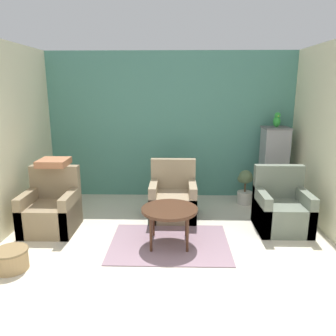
{
  "coord_description": "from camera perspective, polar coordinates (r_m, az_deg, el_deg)",
  "views": [
    {
      "loc": [
        0.12,
        -2.92,
        2.08
      ],
      "look_at": [
        0.0,
        1.64,
        0.96
      ],
      "focal_mm": 35.0,
      "sensor_mm": 36.0,
      "label": 1
    }
  ],
  "objects": [
    {
      "name": "ground_plane",
      "position": [
        3.59,
        -0.75,
        -21.62
      ],
      "size": [
        20.0,
        20.0,
        0.0
      ],
      "primitive_type": "plane",
      "color": "beige",
      "rests_on": "ground"
    },
    {
      "name": "wall_back_accent",
      "position": [
        6.28,
        0.41,
        7.3
      ],
      "size": [
        4.72,
        0.06,
        2.73
      ],
      "color": "#4C897A",
      "rests_on": "ground_plane"
    },
    {
      "name": "wall_left",
      "position": [
        5.23,
        -26.53,
        4.53
      ],
      "size": [
        0.06,
        3.29,
        2.73
      ],
      "color": "beige",
      "rests_on": "ground_plane"
    },
    {
      "name": "wall_right",
      "position": [
        5.12,
        27.13,
        4.3
      ],
      "size": [
        0.06,
        3.29,
        2.73
      ],
      "color": "beige",
      "rests_on": "ground_plane"
    },
    {
      "name": "area_rug",
      "position": [
        4.6,
        0.26,
        -12.99
      ],
      "size": [
        1.61,
        1.21,
        0.01
      ],
      "color": "gray",
      "rests_on": "ground_plane"
    },
    {
      "name": "coffee_table",
      "position": [
        4.41,
        0.27,
        -7.56
      ],
      "size": [
        0.76,
        0.76,
        0.52
      ],
      "color": "#472819",
      "rests_on": "ground_plane"
    },
    {
      "name": "armchair_left",
      "position": [
        5.21,
        -19.68,
        -7.01
      ],
      "size": [
        0.74,
        0.73,
        0.93
      ],
      "color": "#8E7A5B",
      "rests_on": "ground_plane"
    },
    {
      "name": "armchair_right",
      "position": [
        5.23,
        19.16,
        -6.9
      ],
      "size": [
        0.74,
        0.73,
        0.93
      ],
      "color": "slate",
      "rests_on": "ground_plane"
    },
    {
      "name": "armchair_middle",
      "position": [
        5.38,
        0.87,
        -5.5
      ],
      "size": [
        0.74,
        0.73,
        0.93
      ],
      "color": "#9E896B",
      "rests_on": "ground_plane"
    },
    {
      "name": "birdcage",
      "position": [
        6.29,
        17.86,
        0.39
      ],
      "size": [
        0.48,
        0.48,
        1.4
      ],
      "color": "slate",
      "rests_on": "ground_plane"
    },
    {
      "name": "parrot",
      "position": [
        6.16,
        18.42,
        7.9
      ],
      "size": [
        0.12,
        0.22,
        0.27
      ],
      "color": "green",
      "rests_on": "birdcage"
    },
    {
      "name": "potted_plant",
      "position": [
        6.15,
        13.26,
        -3.14
      ],
      "size": [
        0.28,
        0.27,
        0.63
      ],
      "color": "beige",
      "rests_on": "ground_plane"
    },
    {
      "name": "wicker_basket",
      "position": [
        4.37,
        -25.63,
        -14.05
      ],
      "size": [
        0.39,
        0.39,
        0.25
      ],
      "color": "tan",
      "rests_on": "ground_plane"
    },
    {
      "name": "throw_pillow",
      "position": [
        5.25,
        -19.3,
        0.93
      ],
      "size": [
        0.43,
        0.43,
        0.1
      ],
      "color": "#B2704C",
      "rests_on": "armchair_left"
    }
  ]
}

